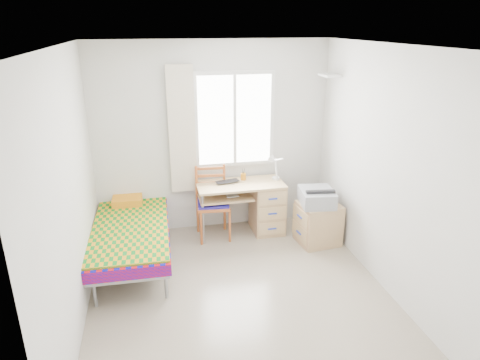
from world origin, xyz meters
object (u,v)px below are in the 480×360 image
at_px(chair, 213,198).
at_px(bed, 131,228).
at_px(printer, 317,197).
at_px(desk, 262,204).
at_px(cabinet, 318,223).

bearing_deg(chair, bed, -154.91).
bearing_deg(printer, bed, -175.10).
distance_m(chair, printer, 1.39).
xyz_separation_m(bed, desk, (1.78, 0.39, -0.01)).
height_order(bed, cabinet, bed).
relative_size(bed, chair, 1.99).
distance_m(bed, desk, 1.82).
relative_size(desk, printer, 2.23).
xyz_separation_m(bed, cabinet, (2.42, -0.11, -0.13)).
distance_m(desk, printer, 0.82).
xyz_separation_m(desk, printer, (0.60, -0.49, 0.26)).
height_order(chair, printer, chair).
bearing_deg(desk, printer, -39.49).
bearing_deg(bed, desk, 13.92).
bearing_deg(desk, cabinet, -38.29).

